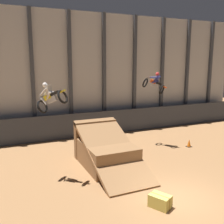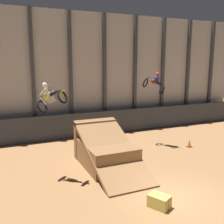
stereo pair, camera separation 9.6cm
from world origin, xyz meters
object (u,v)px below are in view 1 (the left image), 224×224
Objects in this scene: rider_bike_left_air at (51,98)px; hay_bale_trackside at (160,201)px; rider_bike_right_air at (155,83)px; dirt_ramp at (105,151)px; traffic_cone_near_ramp at (189,143)px.

hay_bale_trackside is at bearing -95.32° from rider_bike_left_air.
hay_bale_trackside is at bearing -154.91° from rider_bike_right_air.
rider_bike_left_air reaches higher than dirt_ramp.
rider_bike_left_air is 1.61× the size of hay_bale_trackside.
traffic_cone_near_ramp is at bearing -35.12° from rider_bike_left_air.
rider_bike_left_air is at bearing 127.49° from hay_bale_trackside.
traffic_cone_near_ramp is at bearing -69.03° from rider_bike_right_air.
traffic_cone_near_ramp is (2.19, -1.53, -4.41)m from rider_bike_right_air.
rider_bike_right_air is 1.66× the size of hay_bale_trackside.
rider_bike_right_air is 3.08× the size of traffic_cone_near_ramp.
rider_bike_left_air reaches higher than traffic_cone_near_ramp.
rider_bike_right_air is at bearing 145.10° from traffic_cone_near_ramp.
rider_bike_right_air is at bearing -23.06° from rider_bike_left_air.
rider_bike_left_air is at bearing 165.62° from rider_bike_right_air.
rider_bike_left_air is at bearing -166.09° from dirt_ramp.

